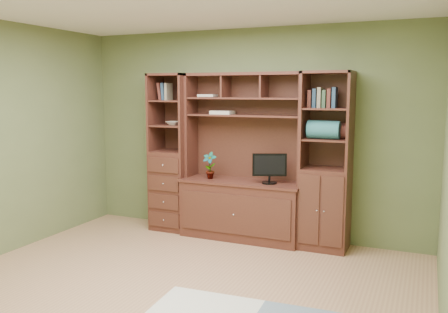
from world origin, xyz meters
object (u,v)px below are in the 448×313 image
at_px(center_hutch, 242,157).
at_px(left_tower, 172,152).
at_px(right_tower, 326,162).
at_px(monitor, 270,163).

bearing_deg(center_hutch, left_tower, 177.71).
height_order(center_hutch, right_tower, same).
relative_size(center_hutch, left_tower, 1.00).
height_order(center_hutch, monitor, center_hutch).
distance_m(right_tower, monitor, 0.66).
relative_size(center_hutch, monitor, 4.11).
distance_m(left_tower, right_tower, 2.02).
bearing_deg(right_tower, monitor, -173.46).
relative_size(right_tower, monitor, 4.11).
bearing_deg(left_tower, right_tower, 0.00).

